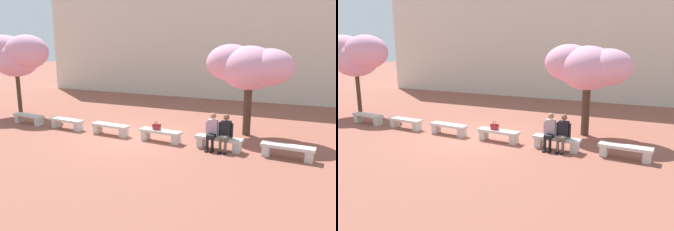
% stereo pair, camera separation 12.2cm
% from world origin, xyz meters
% --- Properties ---
extents(ground_plane, '(100.00, 100.00, 0.00)m').
position_xyz_m(ground_plane, '(0.00, 0.00, 0.00)').
color(ground_plane, '#8E5142').
extents(building_facade, '(28.00, 4.00, 10.84)m').
position_xyz_m(building_facade, '(0.00, 12.65, 5.42)').
color(building_facade, beige).
rests_on(building_facade, ground).
extents(stone_bench_west_end, '(1.69, 0.52, 0.45)m').
position_xyz_m(stone_bench_west_end, '(-5.72, 0.00, 0.30)').
color(stone_bench_west_end, beige).
rests_on(stone_bench_west_end, ground).
extents(stone_bench_near_west, '(1.69, 0.52, 0.45)m').
position_xyz_m(stone_bench_near_west, '(-3.43, -0.00, 0.30)').
color(stone_bench_near_west, beige).
rests_on(stone_bench_near_west, ground).
extents(stone_bench_center, '(1.69, 0.52, 0.45)m').
position_xyz_m(stone_bench_center, '(-1.14, 0.00, 0.30)').
color(stone_bench_center, beige).
rests_on(stone_bench_center, ground).
extents(stone_bench_near_east, '(1.69, 0.52, 0.45)m').
position_xyz_m(stone_bench_near_east, '(1.14, 0.00, 0.30)').
color(stone_bench_near_east, beige).
rests_on(stone_bench_near_east, ground).
extents(stone_bench_east_end, '(1.69, 0.52, 0.45)m').
position_xyz_m(stone_bench_east_end, '(3.43, -0.00, 0.30)').
color(stone_bench_east_end, beige).
rests_on(stone_bench_east_end, ground).
extents(stone_bench_far_east, '(1.69, 0.52, 0.45)m').
position_xyz_m(stone_bench_far_east, '(5.72, 0.00, 0.30)').
color(stone_bench_far_east, beige).
rests_on(stone_bench_far_east, ground).
extents(person_seated_left, '(0.51, 0.70, 1.29)m').
position_xyz_m(person_seated_left, '(3.20, -0.05, 0.70)').
color(person_seated_left, black).
rests_on(person_seated_left, ground).
extents(person_seated_right, '(0.51, 0.68, 1.29)m').
position_xyz_m(person_seated_right, '(3.67, -0.05, 0.70)').
color(person_seated_right, black).
rests_on(person_seated_right, ground).
extents(handbag, '(0.30, 0.15, 0.34)m').
position_xyz_m(handbag, '(0.99, -0.01, 0.58)').
color(handbag, '#A3232D').
rests_on(handbag, stone_bench_near_east).
extents(cherry_tree_main, '(3.44, 2.45, 3.66)m').
position_xyz_m(cherry_tree_main, '(3.92, 2.38, 2.77)').
color(cherry_tree_main, '#473323').
rests_on(cherry_tree_main, ground).
extents(cherry_tree_secondary, '(3.79, 2.38, 4.14)m').
position_xyz_m(cherry_tree_secondary, '(-7.87, 1.38, 3.15)').
color(cherry_tree_secondary, '#473323').
rests_on(cherry_tree_secondary, ground).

